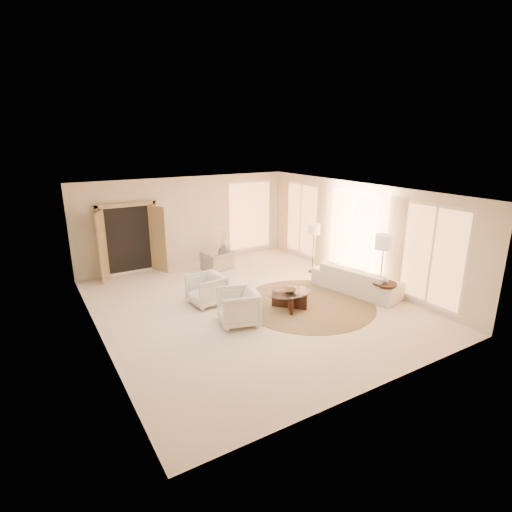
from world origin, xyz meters
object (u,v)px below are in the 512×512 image
end_vase (385,279)px  armchair_left (207,288)px  end_table (384,290)px  side_vase (224,242)px  accent_chair (218,257)px  sofa (357,279)px  side_table (224,253)px  floor_lamp_near (314,231)px  bowl (290,290)px  floor_lamp_far (384,245)px  armchair_right (238,305)px  coffee_table (289,298)px

end_vase → armchair_left: bearing=148.7°
end_table → side_vase: 5.36m
accent_chair → end_vase: bearing=105.0°
sofa → side_table: size_ratio=4.12×
sofa → floor_lamp_near: 2.10m
accent_chair → side_vase: 0.72m
sofa → armchair_left: armchair_left is taller
end_vase → side_vase: bearing=110.4°
bowl → floor_lamp_far: bearing=-20.4°
bowl → side_vase: (0.27, 4.01, 0.24)m
side_table → bowl: side_table is taller
floor_lamp_near → end_vase: size_ratio=8.11×
side_table → armchair_right: bearing=-112.8°
sofa → armchair_right: bearing=77.9°
sofa → bowl: size_ratio=7.62×
sofa → side_vase: (-1.92, 4.06, 0.35)m
armchair_right → armchair_left: bearing=-157.5°
coffee_table → bowl: bowl is taller
armchair_right → floor_lamp_near: floor_lamp_near is taller
armchair_right → floor_lamp_near: (3.64, 1.92, 0.84)m
sofa → accent_chair: bearing=20.8°
armchair_left → armchair_right: bearing=1.3°
coffee_table → armchair_right: bearing=-176.9°
accent_chair → bowl: bearing=80.9°
floor_lamp_near → bowl: size_ratio=4.77×
coffee_table → side_table: (0.27, 4.01, 0.09)m
end_table → side_table: bearing=110.4°
accent_chair → coffee_table: size_ratio=0.69×
sofa → side_vase: 4.50m
coffee_table → armchair_left: bearing=141.5°
armchair_right → floor_lamp_near: 4.20m
end_vase → bowl: bearing=155.0°
floor_lamp_far → side_vase: floor_lamp_far is taller
accent_chair → side_table: 0.64m
sofa → end_vase: bearing=164.3°
bowl → end_vase: (2.14, -1.00, 0.19)m
side_table → end_vase: bearing=-69.6°
armchair_right → side_vase: size_ratio=3.40×
armchair_left → side_vase: 3.33m
end_table → coffee_table: bearing=155.0°
floor_lamp_near → armchair_right: bearing=-152.2°
floor_lamp_far → end_vase: floor_lamp_far is taller
armchair_right → side_table: 4.44m
end_table → floor_lamp_far: floor_lamp_far is taller
armchair_right → end_table: size_ratio=1.46×
armchair_left → coffee_table: size_ratio=0.65×
armchair_left → side_table: 3.32m
armchair_left → side_vase: size_ratio=3.24×
end_vase → armchair_right: bearing=165.7°
floor_lamp_near → end_vase: bearing=-91.0°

